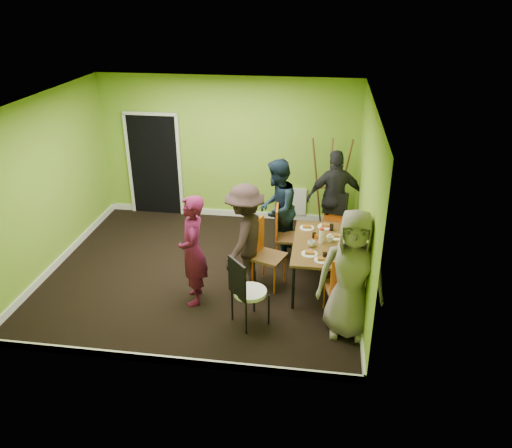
{
  "coord_description": "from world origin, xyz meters",
  "views": [
    {
      "loc": [
        1.85,
        -6.89,
        4.28
      ],
      "look_at": [
        0.87,
        0.0,
        0.93
      ],
      "focal_mm": 35.0,
      "sensor_mm": 36.0,
      "label": 1
    }
  ],
  "objects": [
    {
      "name": "ground",
      "position": [
        0.0,
        0.0,
        0.0
      ],
      "size": [
        5.0,
        5.0,
        0.0
      ],
      "primitive_type": "plane",
      "color": "black",
      "rests_on": "ground"
    },
    {
      "name": "room_walls",
      "position": [
        -0.02,
        0.04,
        0.99
      ],
      "size": [
        5.04,
        4.54,
        2.82
      ],
      "color": "#88B42E",
      "rests_on": "ground"
    },
    {
      "name": "dining_table",
      "position": [
        1.91,
        -0.13,
        0.7
      ],
      "size": [
        0.9,
        1.5,
        0.75
      ],
      "color": "black",
      "rests_on": "ground"
    },
    {
      "name": "chair_left_far",
      "position": [
        1.26,
        0.5,
        0.57
      ],
      "size": [
        0.45,
        0.45,
        1.02
      ],
      "rotation": [
        0.0,
        0.0,
        -1.51
      ],
      "color": "orange",
      "rests_on": "ground"
    },
    {
      "name": "chair_left_near",
      "position": [
        1.02,
        -0.22,
        0.61
      ],
      "size": [
        0.57,
        0.57,
        1.08
      ],
      "rotation": [
        0.0,
        0.0,
        -1.92
      ],
      "color": "orange",
      "rests_on": "ground"
    },
    {
      "name": "chair_back_end",
      "position": [
        2.08,
        1.25,
        0.71
      ],
      "size": [
        0.51,
        0.57,
        1.01
      ],
      "rotation": [
        0.0,
        0.0,
        2.89
      ],
      "color": "orange",
      "rests_on": "ground"
    },
    {
      "name": "chair_front_end",
      "position": [
        2.2,
        -0.97,
        0.56
      ],
      "size": [
        0.49,
        0.49,
        1.0
      ],
      "rotation": [
        0.0,
        0.0,
        0.21
      ],
      "color": "orange",
      "rests_on": "ground"
    },
    {
      "name": "chair_bentwood",
      "position": [
        0.91,
        -1.29,
        0.58
      ],
      "size": [
        0.57,
        0.57,
        1.05
      ],
      "rotation": [
        0.0,
        0.0,
        -0.85
      ],
      "color": "black",
      "rests_on": "ground"
    },
    {
      "name": "easel",
      "position": [
        1.98,
        1.85,
        0.92
      ],
      "size": [
        0.74,
        0.7,
        1.85
      ],
      "color": "brown",
      "rests_on": "ground"
    },
    {
      "name": "plate_near_left",
      "position": [
        1.64,
        0.34,
        0.76
      ],
      "size": [
        0.23,
        0.23,
        0.01
      ],
      "primitive_type": "cylinder",
      "color": "white",
      "rests_on": "dining_table"
    },
    {
      "name": "plate_near_right",
      "position": [
        1.72,
        -0.52,
        0.76
      ],
      "size": [
        0.24,
        0.24,
        0.01
      ],
      "primitive_type": "cylinder",
      "color": "white",
      "rests_on": "dining_table"
    },
    {
      "name": "plate_far_back",
      "position": [
        1.94,
        0.43,
        0.76
      ],
      "size": [
        0.25,
        0.25,
        0.01
      ],
      "primitive_type": "cylinder",
      "color": "white",
      "rests_on": "dining_table"
    },
    {
      "name": "plate_far_front",
      "position": [
        1.91,
        -0.68,
        0.76
      ],
      "size": [
        0.22,
        0.22,
        0.01
      ],
      "primitive_type": "cylinder",
      "color": "white",
      "rests_on": "dining_table"
    },
    {
      "name": "plate_wall_back",
      "position": [
        2.09,
        0.08,
        0.76
      ],
      "size": [
        0.25,
        0.25,
        0.01
      ],
      "primitive_type": "cylinder",
      "color": "white",
      "rests_on": "dining_table"
    },
    {
      "name": "plate_wall_front",
      "position": [
        2.21,
        -0.31,
        0.76
      ],
      "size": [
        0.24,
        0.24,
        0.01
      ],
      "primitive_type": "cylinder",
      "color": "white",
      "rests_on": "dining_table"
    },
    {
      "name": "thermos",
      "position": [
        1.88,
        -0.13,
        0.86
      ],
      "size": [
        0.08,
        0.08,
        0.22
      ],
      "primitive_type": "cylinder",
      "color": "white",
      "rests_on": "dining_table"
    },
    {
      "name": "blue_bottle",
      "position": [
        2.19,
        -0.43,
        0.85
      ],
      "size": [
        0.07,
        0.07,
        0.2
      ],
      "primitive_type": "cylinder",
      "color": "blue",
      "rests_on": "dining_table"
    },
    {
      "name": "orange_bottle",
      "position": [
        1.79,
        -0.0,
        0.79
      ],
      "size": [
        0.04,
        0.04,
        0.08
      ],
      "primitive_type": "cylinder",
      "color": "orange",
      "rests_on": "dining_table"
    },
    {
      "name": "glass_mid",
      "position": [
        1.77,
        0.02,
        0.79
      ],
      "size": [
        0.07,
        0.07,
        0.08
      ],
      "primitive_type": "cylinder",
      "color": "black",
      "rests_on": "dining_table"
    },
    {
      "name": "glass_back",
      "position": [
        2.03,
        0.31,
        0.8
      ],
      "size": [
        0.06,
        0.06,
        0.11
      ],
      "primitive_type": "cylinder",
      "color": "black",
      "rests_on": "dining_table"
    },
    {
      "name": "glass_front",
      "position": [
        1.95,
        -0.63,
        0.8
      ],
      "size": [
        0.07,
        0.07,
        0.1
      ],
      "primitive_type": "cylinder",
      "color": "black",
      "rests_on": "dining_table"
    },
    {
      "name": "cup_a",
      "position": [
        1.74,
        -0.27,
        0.79
      ],
      "size": [
        0.11,
        0.11,
        0.09
      ],
      "primitive_type": "imported",
      "color": "white",
      "rests_on": "dining_table"
    },
    {
      "name": "cup_b",
      "position": [
        2.02,
        -0.08,
        0.8
      ],
      "size": [
        0.1,
        0.1,
        0.09
      ],
      "primitive_type": "imported",
      "color": "white",
      "rests_on": "dining_table"
    },
    {
      "name": "person_standing",
      "position": [
        0.07,
        -0.81,
        0.84
      ],
      "size": [
        0.53,
        0.69,
        1.68
      ],
      "primitive_type": "imported",
      "rotation": [
        0.0,
        0.0,
        -1.35
      ],
      "color": "#550E31",
      "rests_on": "ground"
    },
    {
      "name": "person_left_far",
      "position": [
        1.11,
        0.79,
        0.86
      ],
      "size": [
        0.76,
        0.92,
        1.72
      ],
      "primitive_type": "imported",
      "rotation": [
        0.0,
        0.0,
        -1.71
      ],
      "color": "#12202F",
      "rests_on": "ground"
    },
    {
      "name": "person_left_near",
      "position": [
        0.74,
        -0.26,
        0.84
      ],
      "size": [
        0.87,
        1.2,
        1.67
      ],
      "primitive_type": "imported",
      "rotation": [
        0.0,
        0.0,
        -1.82
      ],
      "color": "black",
      "rests_on": "ground"
    },
    {
      "name": "person_back_end",
      "position": [
        2.09,
        1.4,
        0.87
      ],
      "size": [
        1.09,
        0.65,
        1.74
      ],
      "primitive_type": "imported",
      "rotation": [
        0.0,
        0.0,
        3.37
      ],
      "color": "#222227",
      "rests_on": "ground"
    },
    {
      "name": "person_front_end",
      "position": [
        2.3,
        -1.26,
        0.9
      ],
      "size": [
        0.9,
        0.61,
        1.8
      ],
      "primitive_type": "imported",
      "rotation": [
        0.0,
        0.0,
        -0.05
      ],
      "color": "gray",
      "rests_on": "ground"
    }
  ]
}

